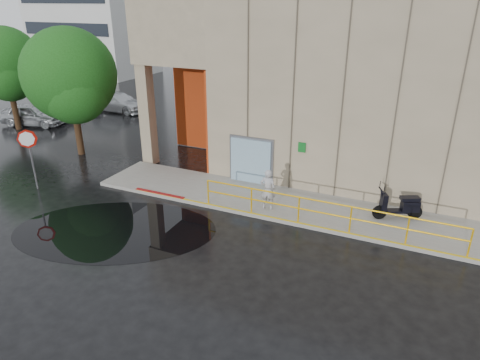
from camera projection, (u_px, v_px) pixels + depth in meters
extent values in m
plane|color=black|center=(178.00, 246.00, 14.67)|extent=(120.00, 120.00, 0.00)
cube|color=gray|center=(325.00, 212.00, 16.90)|extent=(20.00, 3.00, 0.15)
cube|color=gray|center=(407.00, 87.00, 20.06)|extent=(16.00, 10.00, 8.00)
cube|color=gray|center=(217.00, 26.00, 22.87)|extent=(4.00, 10.00, 3.00)
cube|color=gray|center=(147.00, 115.00, 21.18)|extent=(0.60, 0.60, 5.00)
cube|color=#B23410|center=(206.00, 105.00, 23.17)|extent=(3.80, 0.15, 4.90)
cube|color=#B23410|center=(224.00, 117.00, 20.97)|extent=(0.10, 3.50, 4.90)
cube|color=#95B9CC|center=(251.00, 161.00, 19.07)|extent=(1.90, 0.10, 2.00)
cube|color=slate|center=(251.00, 161.00, 19.14)|extent=(2.10, 0.06, 2.20)
cube|color=#0D601C|center=(302.00, 147.00, 17.88)|extent=(0.32, 0.04, 0.42)
cylinder|color=#E8AB0C|center=(325.00, 202.00, 15.25)|extent=(9.50, 0.06, 0.06)
cylinder|color=#E8AB0C|center=(324.00, 213.00, 15.43)|extent=(9.50, 0.06, 0.06)
cube|color=silver|center=(90.00, 2.00, 45.82)|extent=(12.00, 8.00, 15.00)
imported|color=#B5B4B9|center=(268.00, 189.00, 16.68)|extent=(0.67, 0.50, 1.65)
cylinder|color=black|center=(379.00, 212.00, 16.10)|extent=(0.53, 0.32, 0.54)
cylinder|color=black|center=(415.00, 212.00, 16.12)|extent=(0.53, 0.32, 0.54)
cylinder|color=slate|center=(33.00, 164.00, 18.69)|extent=(0.08, 0.08, 2.38)
cylinder|color=#A40D04|center=(27.00, 139.00, 18.22)|extent=(0.66, 0.55, 0.82)
cylinder|color=white|center=(27.00, 139.00, 18.20)|extent=(0.51, 0.42, 0.65)
cube|color=maroon|center=(160.00, 195.00, 18.31)|extent=(2.40, 0.18, 0.18)
cube|color=black|center=(115.00, 230.00, 15.72)|extent=(8.61, 7.04, 0.01)
imported|color=#B5B8BD|center=(32.00, 115.00, 28.42)|extent=(4.49, 2.64, 1.43)
imported|color=#B8B8BA|center=(55.00, 106.00, 30.69)|extent=(4.61, 2.99, 1.43)
imported|color=#B8BBC0|center=(118.00, 102.00, 32.04)|extent=(4.82, 2.10, 1.38)
cylinder|color=#321D10|center=(78.00, 129.00, 22.87)|extent=(0.36, 0.36, 2.85)
sphere|color=#29621A|center=(70.00, 75.00, 21.75)|extent=(4.74, 4.74, 4.74)
sphere|color=#29621A|center=(74.00, 91.00, 21.44)|extent=(3.32, 3.32, 3.32)
cylinder|color=#321D10|center=(14.00, 107.00, 27.32)|extent=(0.36, 0.36, 2.86)
sphere|color=#155515|center=(5.00, 63.00, 26.24)|extent=(4.42, 4.42, 4.42)
sphere|color=#155515|center=(9.00, 76.00, 25.92)|extent=(3.09, 3.09, 3.09)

